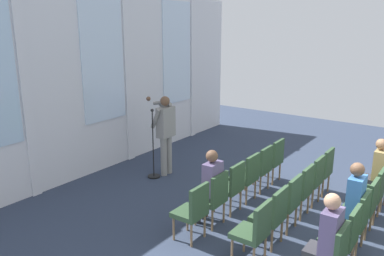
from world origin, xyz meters
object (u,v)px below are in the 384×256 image
object	(u,v)px
speaker	(165,129)
audience_r0_c1	(210,184)
chair_r0_c4	(261,166)
chair_r2_c1	(344,235)
chair_r0_c2	(232,184)
chair_r1_c3	(301,188)
chair_r0_c0	(193,209)
chair_r1_c2	(288,200)
chair_r2_c3	(365,203)
chair_r1_c1	(272,213)
chair_r0_c1	(214,196)
chair_r1_c0	(255,229)
chair_r2_c4	(373,191)
chair_r1_c5	(322,168)
audience_r2_c0	(326,238)
chair_r2_c2	(355,218)
chair_r2_c0	(331,255)
audience_r2_c5	(376,169)
chair_r0_c3	(247,175)
chair_r1_c4	(312,177)
chair_r0_c5	(273,158)
mic_stand	(154,163)
chair_r2_c5	(380,180)
audience_r2_c2	(351,202)

from	to	relation	value
speaker	audience_r0_c1	xyz separation A→B (m)	(-1.33, -2.06, -0.31)
chair_r0_c4	chair_r2_c1	distance (m)	2.74
chair_r0_c2	chair_r1_c3	bearing A→B (deg)	-60.92
chair_r2_c1	chair_r0_c2	bearing A→B (deg)	74.46
chair_r0_c0	chair_r1_c2	xyz separation A→B (m)	(1.17, -1.05, 0.00)
chair_r1_c2	chair_r2_c3	xyz separation A→B (m)	(0.58, -1.05, 0.00)
chair_r1_c1	chair_r2_c3	distance (m)	1.57
audience_r0_c1	chair_r0_c1	bearing A→B (deg)	-90.00
audience_r0_c1	chair_r0_c4	world-z (taller)	audience_r0_c1
chair_r0_c2	chair_r1_c3	xyz separation A→B (m)	(0.58, -1.05, 0.00)
chair_r1_c0	chair_r2_c4	xyz separation A→B (m)	(2.34, -1.05, 0.00)
chair_r0_c1	chair_r2_c3	xyz separation A→B (m)	(1.17, -2.10, 0.00)
chair_r1_c5	audience_r2_c0	distance (m)	3.09
chair_r1_c0	chair_r2_c2	bearing A→B (deg)	-41.95
chair_r1_c5	chair_r2_c3	world-z (taller)	same
chair_r2_c0	audience_r2_c5	world-z (taller)	audience_r2_c5
chair_r0_c1	chair_r2_c0	world-z (taller)	same
audience_r2_c0	chair_r2_c1	distance (m)	0.63
chair_r1_c2	chair_r2_c2	size ratio (longest dim) A/B	1.00
chair_r1_c2	chair_r2_c4	bearing A→B (deg)	-41.95
chair_r0_c3	chair_r0_c4	size ratio (longest dim) A/B	1.00
chair_r1_c2	chair_r1_c4	xyz separation A→B (m)	(1.17, 0.00, 0.00)
chair_r2_c3	audience_r2_c5	distance (m)	1.19
chair_r0_c0	chair_r0_c1	size ratio (longest dim) A/B	1.00
chair_r1_c5	chair_r2_c4	world-z (taller)	same
chair_r1_c0	chair_r2_c2	xyz separation A→B (m)	(1.17, -1.05, 0.00)
chair_r0_c2	chair_r0_c5	world-z (taller)	same
mic_stand	chair_r0_c5	distance (m)	2.60
chair_r2_c1	chair_r2_c3	distance (m)	1.17
speaker	chair_r0_c2	bearing A→B (deg)	-109.31
chair_r0_c5	audience_r2_c5	world-z (taller)	audience_r2_c5
chair_r1_c1	chair_r0_c5	bearing A→B (deg)	24.20
chair_r2_c3	chair_r2_c5	xyz separation A→B (m)	(1.17, 0.00, 0.00)
audience_r0_c1	audience_r2_c0	size ratio (longest dim) A/B	0.99
chair_r0_c2	chair_r0_c5	size ratio (longest dim) A/B	1.00
audience_r2_c0	chair_r2_c3	bearing A→B (deg)	-2.62
audience_r2_c2	chair_r0_c1	bearing A→B (deg)	106.11
audience_r2_c5	audience_r2_c2	bearing A→B (deg)	-179.89
speaker	mic_stand	world-z (taller)	speaker
chair_r0_c4	chair_r2_c0	size ratio (longest dim) A/B	1.00
chair_r0_c4	chair_r1_c3	distance (m)	1.20
chair_r2_c4	speaker	bearing A→B (deg)	95.64
chair_r2_c3	chair_r2_c4	world-z (taller)	same
chair_r0_c1	chair_r0_c5	size ratio (longest dim) A/B	1.00
chair_r2_c3	chair_r0_c4	bearing A→B (deg)	74.46
chair_r1_c4	chair_r2_c1	size ratio (longest dim) A/B	1.00
chair_r0_c0	chair_r0_c5	xyz separation A→B (m)	(2.92, 0.00, 0.00)
chair_r0_c2	chair_r1_c3	distance (m)	1.20
speaker	chair_r0_c3	bearing A→B (deg)	-94.42
chair_r0_c1	chair_r2_c3	distance (m)	2.41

